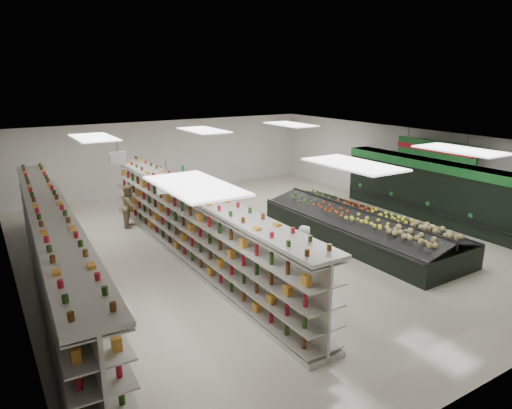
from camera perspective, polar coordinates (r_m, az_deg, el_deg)
floor at (r=14.72m, az=0.58°, el=-4.60°), size 16.00×16.00×0.00m
ceiling at (r=13.93m, az=0.62°, el=7.83°), size 14.00×16.00×0.02m
wall_back at (r=21.29m, az=-11.07°, el=5.98°), size 14.00×0.02×3.20m
wall_left at (r=12.18m, az=-28.49°, el=-3.06°), size 0.02×16.00×3.20m
wall_right at (r=18.85m, az=18.93°, el=4.15°), size 0.02×16.00×3.20m
produce_wall_case at (r=17.66m, az=21.57°, el=1.96°), size 0.93×8.00×2.20m
aisle_sign_near at (r=10.57m, az=-11.08°, el=2.46°), size 0.52×0.06×0.75m
aisle_sign_far at (r=14.31m, az=-16.88°, el=5.55°), size 0.52×0.06×0.75m
hortifruti_banner at (r=17.18m, az=21.47°, el=6.41°), size 0.12×3.20×0.95m
gondola_left at (r=12.16m, az=-23.87°, el=-5.65°), size 1.51×12.23×2.12m
gondola_center at (r=13.18m, az=-8.03°, el=-2.88°), size 0.98×11.91×2.06m
produce_island at (r=15.01m, az=12.77°, el=-2.67°), size 2.64×7.06×1.05m
soda_endcap at (r=18.73m, az=-10.35°, el=2.05°), size 1.45×1.25×1.57m
shopper_main at (r=11.24m, az=5.75°, el=-6.70°), size 0.67×0.48×1.70m
shopper_background at (r=16.51m, az=-15.48°, el=-0.16°), size 0.76×0.86×1.51m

